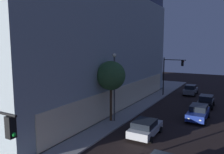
# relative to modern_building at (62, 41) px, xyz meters

# --- Properties ---
(modern_building) EXTENTS (33.54, 21.91, 18.25)m
(modern_building) POSITION_rel_modern_building_xyz_m (0.00, 0.00, 0.00)
(modern_building) COLOR #4C4C51
(modern_building) RESTS_ON ground
(traffic_light_far_corner) EXTENTS (0.47, 3.69, 6.34)m
(traffic_light_far_corner) POSITION_rel_modern_building_xyz_m (10.47, -13.83, -4.66)
(traffic_light_far_corner) COLOR black
(traffic_light_far_corner) RESTS_ON sidewalk_corner
(street_lamp_sidewalk) EXTENTS (0.44, 0.44, 7.41)m
(street_lamp_sidewalk) POSITION_rel_modern_building_xyz_m (-5.21, -12.03, -4.20)
(street_lamp_sidewalk) COLOR #434343
(street_lamp_sidewalk) RESTS_ON sidewalk_corner
(sidewalk_tree) EXTENTS (3.17, 3.17, 6.59)m
(sidewalk_tree) POSITION_rel_modern_building_xyz_m (-5.31, -11.65, -3.91)
(sidewalk_tree) COLOR #4B341E
(sidewalk_tree) RESTS_ON sidewalk_corner
(car_silver) EXTENTS (4.39, 2.26, 1.53)m
(car_silver) POSITION_rel_modern_building_xyz_m (-7.16, -16.40, -8.25)
(car_silver) COLOR #B7BABF
(car_silver) RESTS_ON ground
(car_blue) EXTENTS (4.56, 2.20, 1.63)m
(car_blue) POSITION_rel_modern_building_xyz_m (0.23, -19.90, -8.21)
(car_blue) COLOR navy
(car_blue) RESTS_ON ground
(car_black) EXTENTS (4.08, 2.13, 1.56)m
(car_black) POSITION_rel_modern_building_xyz_m (6.57, -19.94, -8.25)
(car_black) COLOR black
(car_black) RESTS_ON ground
(car_grey) EXTENTS (4.15, 2.04, 1.77)m
(car_grey) POSITION_rel_modern_building_xyz_m (13.60, -16.65, -8.17)
(car_grey) COLOR slate
(car_grey) RESTS_ON ground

